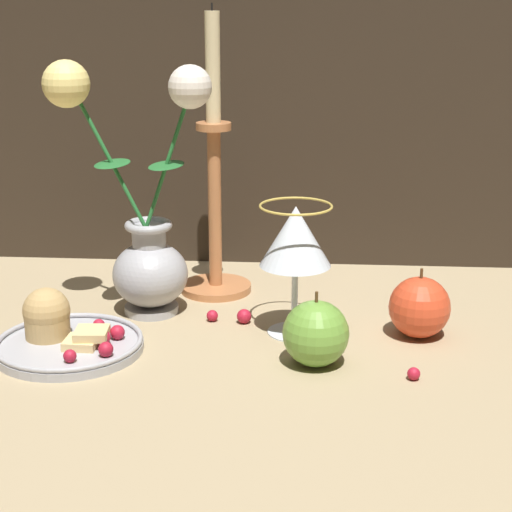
% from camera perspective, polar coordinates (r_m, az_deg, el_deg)
% --- Properties ---
extents(ground_plane, '(2.40, 2.40, 0.00)m').
position_cam_1_polar(ground_plane, '(1.06, -2.97, -5.38)').
color(ground_plane, '#9E8966').
rests_on(ground_plane, ground).
extents(vase, '(0.21, 0.10, 0.33)m').
position_cam_1_polar(vase, '(1.10, -7.57, 2.10)').
color(vase, '#A3A3A8').
rests_on(vase, ground_plane).
extents(plate_with_pastries, '(0.17, 0.17, 0.07)m').
position_cam_1_polar(plate_with_pastries, '(1.04, -12.72, -5.12)').
color(plate_with_pastries, '#A3A3A8').
rests_on(plate_with_pastries, ground_plane).
extents(wine_glass, '(0.09, 0.09, 0.16)m').
position_cam_1_polar(wine_glass, '(1.03, 2.65, 1.04)').
color(wine_glass, silver).
rests_on(wine_glass, ground_plane).
extents(candlestick, '(0.10, 0.10, 0.39)m').
position_cam_1_polar(candlestick, '(1.18, -2.77, 3.52)').
color(candlestick, '#B77042').
rests_on(candlestick, ground_plane).
extents(apple_beside_vase, '(0.08, 0.08, 0.09)m').
position_cam_1_polar(apple_beside_vase, '(0.97, 4.00, -5.18)').
color(apple_beside_vase, '#669938').
rests_on(apple_beside_vase, ground_plane).
extents(apple_near_glass, '(0.08, 0.08, 0.09)m').
position_cam_1_polar(apple_near_glass, '(1.06, 10.85, -3.38)').
color(apple_near_glass, '#D14223').
rests_on(apple_near_glass, ground_plane).
extents(berry_near_plate, '(0.01, 0.01, 0.01)m').
position_cam_1_polar(berry_near_plate, '(0.96, 10.47, -7.73)').
color(berry_near_plate, '#AD192D').
rests_on(berry_near_plate, ground_plane).
extents(berry_front_center, '(0.01, 0.01, 0.01)m').
position_cam_1_polar(berry_front_center, '(1.10, -2.93, -4.00)').
color(berry_front_center, '#AD192D').
rests_on(berry_front_center, ground_plane).
extents(berry_by_glass_stem, '(0.02, 0.02, 0.02)m').
position_cam_1_polar(berry_by_glass_stem, '(1.09, -0.80, -4.04)').
color(berry_by_glass_stem, '#AD192D').
rests_on(berry_by_glass_stem, ground_plane).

